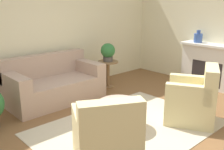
{
  "coord_description": "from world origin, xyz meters",
  "views": [
    {
      "loc": [
        -2.81,
        -2.65,
        1.98
      ],
      "look_at": [
        0.15,
        0.55,
        0.75
      ],
      "focal_mm": 42.0,
      "sensor_mm": 36.0,
      "label": 1
    }
  ],
  "objects_px": {
    "couch": "(54,85)",
    "armchair_left": "(106,141)",
    "potted_plant_on_side_table": "(108,52)",
    "side_table": "(108,70)",
    "armchair_right": "(194,101)",
    "vase_mantel_near": "(198,38)",
    "ottoman_table": "(119,111)"
  },
  "relations": [
    {
      "from": "armchair_right",
      "to": "potted_plant_on_side_table",
      "type": "bearing_deg",
      "value": 85.78
    },
    {
      "from": "ottoman_table",
      "to": "side_table",
      "type": "bearing_deg",
      "value": 53.12
    },
    {
      "from": "vase_mantel_near",
      "to": "potted_plant_on_side_table",
      "type": "xyz_separation_m",
      "value": [
        -1.76,
        1.25,
        -0.29
      ]
    },
    {
      "from": "armchair_right",
      "to": "potted_plant_on_side_table",
      "type": "height_order",
      "value": "potted_plant_on_side_table"
    },
    {
      "from": "couch",
      "to": "ottoman_table",
      "type": "bearing_deg",
      "value": -85.39
    },
    {
      "from": "armchair_left",
      "to": "armchair_right",
      "type": "height_order",
      "value": "same"
    },
    {
      "from": "armchair_left",
      "to": "couch",
      "type": "bearing_deg",
      "value": 72.99
    },
    {
      "from": "couch",
      "to": "potted_plant_on_side_table",
      "type": "relative_size",
      "value": 4.53
    },
    {
      "from": "ottoman_table",
      "to": "vase_mantel_near",
      "type": "xyz_separation_m",
      "value": [
        2.99,
        0.39,
        0.87
      ]
    },
    {
      "from": "couch",
      "to": "potted_plant_on_side_table",
      "type": "xyz_separation_m",
      "value": [
        1.37,
        -0.12,
        0.53
      ]
    },
    {
      "from": "couch",
      "to": "potted_plant_on_side_table",
      "type": "bearing_deg",
      "value": -5.17
    },
    {
      "from": "couch",
      "to": "armchair_left",
      "type": "distance_m",
      "value": 2.58
    },
    {
      "from": "vase_mantel_near",
      "to": "potted_plant_on_side_table",
      "type": "height_order",
      "value": "vase_mantel_near"
    },
    {
      "from": "armchair_right",
      "to": "vase_mantel_near",
      "type": "distance_m",
      "value": 2.35
    },
    {
      "from": "ottoman_table",
      "to": "potted_plant_on_side_table",
      "type": "distance_m",
      "value": 2.13
    },
    {
      "from": "side_table",
      "to": "potted_plant_on_side_table",
      "type": "bearing_deg",
      "value": 0.0
    },
    {
      "from": "ottoman_table",
      "to": "potted_plant_on_side_table",
      "type": "xyz_separation_m",
      "value": [
        1.23,
        1.64,
        0.58
      ]
    },
    {
      "from": "couch",
      "to": "side_table",
      "type": "xyz_separation_m",
      "value": [
        1.37,
        -0.12,
        0.09
      ]
    },
    {
      "from": "potted_plant_on_side_table",
      "to": "armchair_left",
      "type": "bearing_deg",
      "value": -132.21
    },
    {
      "from": "couch",
      "to": "side_table",
      "type": "height_order",
      "value": "couch"
    },
    {
      "from": "armchair_right",
      "to": "ottoman_table",
      "type": "bearing_deg",
      "value": 146.23
    },
    {
      "from": "ottoman_table",
      "to": "vase_mantel_near",
      "type": "height_order",
      "value": "vase_mantel_near"
    },
    {
      "from": "couch",
      "to": "side_table",
      "type": "bearing_deg",
      "value": -5.17
    },
    {
      "from": "armchair_right",
      "to": "vase_mantel_near",
      "type": "height_order",
      "value": "vase_mantel_near"
    },
    {
      "from": "armchair_left",
      "to": "potted_plant_on_side_table",
      "type": "bearing_deg",
      "value": 47.79
    },
    {
      "from": "armchair_right",
      "to": "vase_mantel_near",
      "type": "xyz_separation_m",
      "value": [
        1.93,
        1.1,
        0.77
      ]
    },
    {
      "from": "side_table",
      "to": "potted_plant_on_side_table",
      "type": "height_order",
      "value": "potted_plant_on_side_table"
    },
    {
      "from": "ottoman_table",
      "to": "potted_plant_on_side_table",
      "type": "bearing_deg",
      "value": 53.12
    },
    {
      "from": "ottoman_table",
      "to": "side_table",
      "type": "height_order",
      "value": "side_table"
    },
    {
      "from": "potted_plant_on_side_table",
      "to": "vase_mantel_near",
      "type": "bearing_deg",
      "value": -35.36
    },
    {
      "from": "armchair_left",
      "to": "armchair_right",
      "type": "relative_size",
      "value": 1.0
    },
    {
      "from": "couch",
      "to": "potted_plant_on_side_table",
      "type": "height_order",
      "value": "potted_plant_on_side_table"
    }
  ]
}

